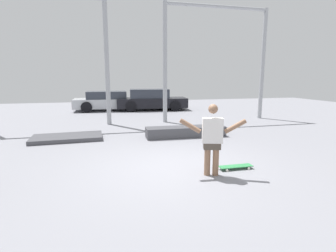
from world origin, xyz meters
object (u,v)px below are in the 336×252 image
object	(u,v)px
skateboard	(236,166)
manual_pad	(67,138)
grind_box	(186,132)
parked_car_silver	(109,101)
skateboarder	(212,137)
parked_car_black	(151,100)

from	to	relation	value
skateboard	manual_pad	size ratio (longest dim) A/B	0.35
grind_box	parked_car_silver	size ratio (longest dim) A/B	0.63
skateboarder	skateboard	size ratio (longest dim) A/B	1.94
skateboard	parked_car_silver	distance (m)	12.28
parked_car_silver	parked_car_black	size ratio (longest dim) A/B	0.97
skateboarder	skateboard	xyz separation A→B (m)	(0.70, 0.21, -0.78)
grind_box	parked_car_silver	distance (m)	8.85
grind_box	parked_car_black	world-z (taller)	parked_car_black
grind_box	parked_car_silver	xyz separation A→B (m)	(-2.45, 8.49, 0.42)
manual_pad	parked_car_silver	world-z (taller)	parked_car_silver
skateboard	manual_pad	world-z (taller)	manual_pad
grind_box	parked_car_black	size ratio (longest dim) A/B	0.62
skateboarder	parked_car_silver	bearing A→B (deg)	115.60
skateboarder	parked_car_silver	world-z (taller)	skateboarder
manual_pad	parked_car_black	xyz separation A→B (m)	(4.29, 7.54, 0.59)
parked_car_silver	parked_car_black	distance (m)	2.71
skateboarder	grind_box	size ratio (longest dim) A/B	0.55
skateboard	parked_car_black	xyz separation A→B (m)	(0.14, 11.59, 0.59)
skateboard	parked_car_silver	bearing A→B (deg)	102.37
manual_pad	parked_car_silver	distance (m)	8.14
grind_box	parked_car_black	xyz separation A→B (m)	(0.23, 8.08, 0.47)
manual_pad	skateboard	bearing A→B (deg)	-44.29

